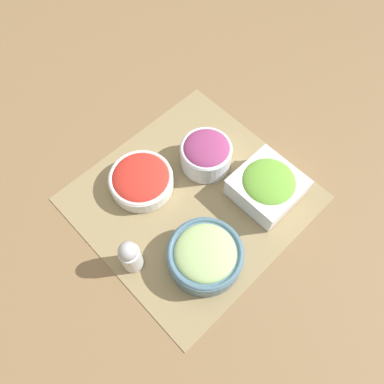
{
  "coord_description": "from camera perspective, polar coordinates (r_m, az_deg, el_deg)",
  "views": [
    {
      "loc": [
        -0.28,
        -0.29,
        0.81
      ],
      "look_at": [
        0.0,
        0.0,
        0.03
      ],
      "focal_mm": 35.0,
      "sensor_mm": 36.0,
      "label": 1
    }
  ],
  "objects": [
    {
      "name": "tomato_bowl",
      "position": [
        0.9,
        -7.78,
        1.93
      ],
      "size": [
        0.16,
        0.16,
        0.05
      ],
      "color": "white",
      "rests_on": "placemat"
    },
    {
      "name": "placemat",
      "position": [
        0.91,
        0.0,
        -0.93
      ],
      "size": [
        0.5,
        0.48,
        0.0
      ],
      "color": "#937F56",
      "rests_on": "ground_plane"
    },
    {
      "name": "pepper_shaker",
      "position": [
        0.81,
        -9.4,
        -9.56
      ],
      "size": [
        0.05,
        0.05,
        0.1
      ],
      "color": "silver",
      "rests_on": "placemat"
    },
    {
      "name": "onion_bowl",
      "position": [
        0.92,
        2.13,
        5.93
      ],
      "size": [
        0.13,
        0.13,
        0.08
      ],
      "color": "silver",
      "rests_on": "placemat"
    },
    {
      "name": "ground_plane",
      "position": [
        0.91,
        0.0,
        -0.98
      ],
      "size": [
        3.0,
        3.0,
        0.0
      ],
      "primitive_type": "plane",
      "color": "olive"
    },
    {
      "name": "lettuce_bowl",
      "position": [
        0.89,
        11.41,
        0.97
      ],
      "size": [
        0.15,
        0.15,
        0.07
      ],
      "color": "white",
      "rests_on": "placemat"
    },
    {
      "name": "cucumber_bowl",
      "position": [
        0.81,
        2.01,
        -9.58
      ],
      "size": [
        0.16,
        0.16,
        0.07
      ],
      "color": "slate",
      "rests_on": "placemat"
    }
  ]
}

